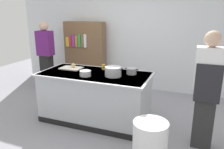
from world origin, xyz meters
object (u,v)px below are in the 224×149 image
(onion, at_px, (73,65))
(sauce_pan, at_px, (132,71))
(person_guest, at_px, (46,55))
(trash_bin, at_px, (150,144))
(stock_pot, at_px, (113,72))
(mixing_bowl, at_px, (85,73))
(bookshelf, at_px, (85,54))
(person_chef, at_px, (207,89))
(juice_cup, at_px, (104,67))

(onion, xyz_separation_m, sauce_pan, (1.15, 0.02, -0.01))
(sauce_pan, xyz_separation_m, person_guest, (-2.48, 0.88, -0.04))
(trash_bin, bearing_deg, sauce_pan, 118.35)
(stock_pot, xyz_separation_m, person_guest, (-2.22, 1.11, -0.07))
(trash_bin, bearing_deg, onion, 148.53)
(sauce_pan, relative_size, mixing_bowl, 1.26)
(person_guest, bearing_deg, bookshelf, 129.48)
(trash_bin, height_order, person_chef, person_chef)
(onion, bearing_deg, stock_pot, -13.51)
(stock_pot, relative_size, juice_cup, 3.45)
(trash_bin, relative_size, bookshelf, 0.36)
(trash_bin, height_order, bookshelf, bookshelf)
(mixing_bowl, relative_size, juice_cup, 1.90)
(onion, bearing_deg, trash_bin, -31.47)
(sauce_pan, relative_size, person_guest, 0.14)
(person_guest, distance_m, bookshelf, 1.02)
(trash_bin, relative_size, person_chef, 0.36)
(onion, xyz_separation_m, trash_bin, (1.74, -1.06, -0.65))
(stock_pot, relative_size, trash_bin, 0.56)
(stock_pot, height_order, person_guest, person_guest)
(trash_bin, bearing_deg, stock_pot, 134.68)
(stock_pot, bearing_deg, person_chef, -5.64)
(onion, height_order, person_guest, person_guest)
(person_chef, bearing_deg, mixing_bowl, 77.15)
(mixing_bowl, distance_m, trash_bin, 1.58)
(trash_bin, bearing_deg, person_chef, 47.98)
(person_chef, bearing_deg, sauce_pan, 59.06)
(trash_bin, distance_m, bookshelf, 3.62)
(person_chef, distance_m, person_guest, 3.90)
(sauce_pan, bearing_deg, person_chef, -17.36)
(juice_cup, distance_m, person_chef, 1.86)
(sauce_pan, distance_m, mixing_bowl, 0.80)
(person_chef, height_order, bookshelf, person_chef)
(onion, bearing_deg, bookshelf, 110.74)
(stock_pot, relative_size, person_chef, 0.20)
(onion, relative_size, trash_bin, 0.13)
(onion, bearing_deg, person_chef, -8.67)
(stock_pot, xyz_separation_m, bookshelf, (-1.52, 1.85, -0.13))
(stock_pot, distance_m, person_chef, 1.48)
(bookshelf, bearing_deg, person_chef, -33.73)
(stock_pot, xyz_separation_m, mixing_bowl, (-0.44, -0.17, -0.03))
(person_chef, bearing_deg, person_guest, 57.63)
(trash_bin, xyz_separation_m, person_chef, (0.63, 0.70, 0.61))
(sauce_pan, xyz_separation_m, bookshelf, (-1.77, 1.61, -0.10))
(sauce_pan, relative_size, trash_bin, 0.39)
(onion, distance_m, mixing_bowl, 0.60)
(trash_bin, bearing_deg, bookshelf, 131.14)
(person_guest, xyz_separation_m, bookshelf, (0.71, 0.74, -0.06))
(stock_pot, distance_m, mixing_bowl, 0.47)
(juice_cup, bearing_deg, onion, -167.00)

